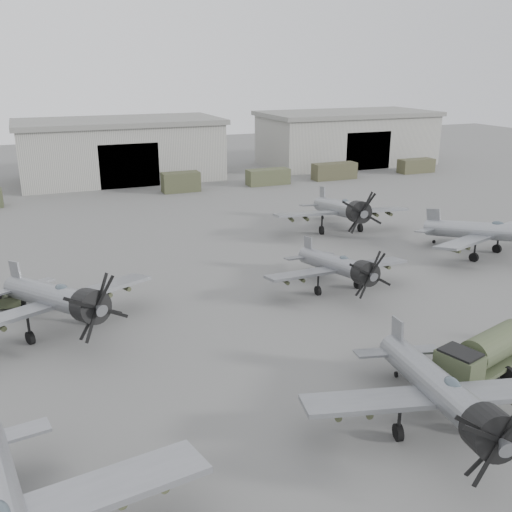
{
  "coord_description": "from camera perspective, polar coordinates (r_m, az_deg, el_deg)",
  "views": [
    {
      "loc": [
        -13.14,
        -23.15,
        15.99
      ],
      "look_at": [
        2.0,
        14.17,
        2.5
      ],
      "focal_mm": 40.0,
      "sensor_mm": 36.0,
      "label": 1
    }
  ],
  "objects": [
    {
      "name": "ground",
      "position": [
        31.06,
        6.58,
        -12.61
      ],
      "size": [
        220.0,
        220.0,
        0.0
      ],
      "primitive_type": "plane",
      "color": "#585856",
      "rests_on": "ground"
    },
    {
      "name": "fuel_tanker",
      "position": [
        33.1,
        21.88,
        -9.0
      ],
      "size": [
        6.86,
        4.25,
        2.51
      ],
      "rotation": [
        0.0,
        0.0,
        0.29
      ],
      "color": "#40492F",
      "rests_on": "ground"
    },
    {
      "name": "support_truck_4",
      "position": [
        76.97,
        -7.53,
        7.35
      ],
      "size": [
        4.97,
        2.2,
        2.59
      ],
      "primitive_type": "cube",
      "color": "#40432C",
      "rests_on": "ground"
    },
    {
      "name": "support_truck_5",
      "position": [
        81.03,
        1.21,
        7.92
      ],
      "size": [
        6.07,
        2.2,
        2.19
      ],
      "primitive_type": "cube",
      "color": "#474B31",
      "rests_on": "ground"
    },
    {
      "name": "hangar_center",
      "position": [
        86.9,
        -13.4,
        10.34
      ],
      "size": [
        29.0,
        14.8,
        8.7
      ],
      "color": "#A9A89E",
      "rests_on": "ground"
    },
    {
      "name": "aircraft_mid_2",
      "position": [
        42.17,
        8.38,
        -1.01
      ],
      "size": [
        11.12,
        10.0,
        4.48
      ],
      "rotation": [
        0.0,
        0.0,
        0.01
      ],
      "color": "gray",
      "rests_on": "ground"
    },
    {
      "name": "aircraft_mid_1",
      "position": [
        37.18,
        -19.19,
        -4.05
      ],
      "size": [
        12.77,
        11.58,
        5.22
      ],
      "rotation": [
        0.0,
        0.0,
        0.42
      ],
      "color": "gray",
      "rests_on": "ground"
    },
    {
      "name": "aircraft_near_1",
      "position": [
        27.09,
        18.29,
        -12.91
      ],
      "size": [
        12.64,
        11.38,
        5.03
      ],
      "rotation": [
        0.0,
        0.0,
        -0.25
      ],
      "color": "gray",
      "rests_on": "ground"
    },
    {
      "name": "hangar_right",
      "position": [
        99.98,
        9.05,
        11.62
      ],
      "size": [
        29.0,
        14.8,
        8.7
      ],
      "color": "#A9A89E",
      "rests_on": "ground"
    },
    {
      "name": "support_truck_6",
      "position": [
        85.72,
        7.84,
        8.41
      ],
      "size": [
        6.64,
        2.2,
        2.4
      ],
      "primitive_type": "cube",
      "color": "#43422C",
      "rests_on": "ground"
    },
    {
      "name": "tug_trailer",
      "position": [
        42.96,
        -21.76,
        -4.06
      ],
      "size": [
        6.28,
        1.86,
        1.25
      ],
      "rotation": [
        0.0,
        0.0,
        -0.11
      ],
      "color": "#343B26",
      "rests_on": "ground"
    },
    {
      "name": "support_truck_7",
      "position": [
        93.8,
        15.72,
        8.68
      ],
      "size": [
        5.74,
        2.2,
        2.12
      ],
      "primitive_type": "cube",
      "color": "#47462E",
      "rests_on": "ground"
    },
    {
      "name": "aircraft_far_1",
      "position": [
        57.26,
        8.65,
        4.65
      ],
      "size": [
        13.71,
        12.34,
        5.44
      ],
      "rotation": [
        0.0,
        0.0,
        -0.16
      ],
      "color": "gray",
      "rests_on": "ground"
    },
    {
      "name": "aircraft_mid_3",
      "position": [
        53.35,
        22.35,
        2.24
      ],
      "size": [
        12.68,
        11.41,
        5.07
      ],
      "rotation": [
        0.0,
        0.0,
        0.3
      ],
      "color": "gray",
      "rests_on": "ground"
    }
  ]
}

